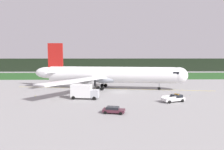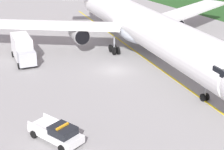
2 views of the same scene
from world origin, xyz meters
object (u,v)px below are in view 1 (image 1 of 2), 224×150
(airliner, at_px, (109,75))
(ops_pickup_truck, at_px, (174,98))
(catering_truck, at_px, (84,92))
(staff_car, at_px, (113,110))

(airliner, distance_m, ops_pickup_truck, 26.02)
(catering_truck, bearing_deg, airliner, 68.00)
(staff_car, bearing_deg, ops_pickup_truck, 32.73)
(ops_pickup_truck, bearing_deg, catering_truck, 170.09)
(airliner, distance_m, staff_car, 30.31)
(ops_pickup_truck, height_order, staff_car, ops_pickup_truck)
(catering_truck, height_order, staff_car, catering_truck)
(airliner, relative_size, catering_truck, 7.04)
(ops_pickup_truck, bearing_deg, staff_car, -147.27)
(ops_pickup_truck, distance_m, catering_truck, 22.74)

